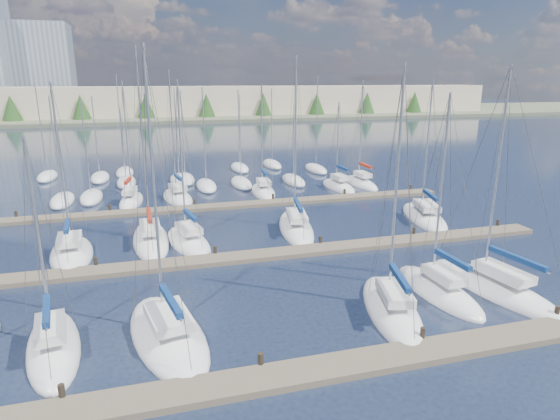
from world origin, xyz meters
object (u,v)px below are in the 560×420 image
object	(u,v)px
sailboat_i	(151,239)
sailboat_p	(263,191)
sailboat_o	(178,197)
sailboat_f	(494,288)
sailboat_k	(296,227)
sailboat_m	(424,217)
sailboat_h	(72,253)
sailboat_e	(438,291)
sailboat_r	(361,183)
sailboat_q	(338,186)
sailboat_n	(131,201)
sailboat_b	(54,347)
sailboat_d	(391,309)
sailboat_c	(168,334)
sailboat_j	(188,241)

from	to	relation	value
sailboat_i	sailboat_p	bearing A→B (deg)	45.49
sailboat_o	sailboat_f	bearing A→B (deg)	-67.20
sailboat_k	sailboat_m	xyz separation A→B (m)	(12.23, -0.15, -0.01)
sailboat_h	sailboat_p	bearing A→B (deg)	34.37
sailboat_e	sailboat_h	xyz separation A→B (m)	(-21.91, 12.63, -0.01)
sailboat_r	sailboat_q	bearing A→B (deg)	-164.91
sailboat_f	sailboat_n	distance (m)	35.02
sailboat_b	sailboat_m	size ratio (longest dim) A/B	0.82
sailboat_d	sailboat_q	distance (m)	30.23
sailboat_e	sailboat_k	world-z (taller)	sailboat_k
sailboat_i	sailboat_p	xyz separation A→B (m)	(12.36, 13.41, -0.00)
sailboat_e	sailboat_k	size ratio (longest dim) A/B	0.83
sailboat_i	sailboat_c	xyz separation A→B (m)	(0.62, -14.82, -0.01)
sailboat_i	sailboat_d	bearing A→B (deg)	-52.70
sailboat_q	sailboat_m	xyz separation A→B (m)	(2.69, -13.74, -0.00)
sailboat_e	sailboat_d	xyz separation A→B (m)	(-3.80, -1.30, -0.00)
sailboat_j	sailboat_n	bearing A→B (deg)	97.08
sailboat_c	sailboat_q	size ratio (longest dim) A/B	1.38
sailboat_m	sailboat_k	bearing A→B (deg)	-165.63
sailboat_p	sailboat_m	distance (m)	18.06
sailboat_d	sailboat_o	xyz separation A→B (m)	(-9.61, 28.69, 0.01)
sailboat_j	sailboat_o	bearing A→B (deg)	78.58
sailboat_r	sailboat_k	bearing A→B (deg)	-131.42
sailboat_j	sailboat_o	xyz separation A→B (m)	(0.14, 14.47, 0.01)
sailboat_q	sailboat_h	world-z (taller)	sailboat_h
sailboat_o	sailboat_j	bearing A→B (deg)	-98.91
sailboat_p	sailboat_r	world-z (taller)	sailboat_r
sailboat_i	sailboat_d	distance (m)	19.89
sailboat_b	sailboat_c	bearing A→B (deg)	-12.39
sailboat_r	sailboat_h	distance (m)	34.17
sailboat_d	sailboat_n	size ratio (longest dim) A/B	1.07
sailboat_i	sailboat_j	bearing A→B (deg)	-25.18
sailboat_i	sailboat_r	world-z (taller)	sailboat_i
sailboat_j	sailboat_q	bearing A→B (deg)	27.34
sailboat_i	sailboat_k	distance (m)	11.91
sailboat_e	sailboat_j	size ratio (longest dim) A/B	0.95
sailboat_n	sailboat_m	xyz separation A→B (m)	(25.90, -13.16, -0.03)
sailboat_p	sailboat_f	size ratio (longest dim) A/B	0.91
sailboat_i	sailboat_m	world-z (taller)	sailboat_i
sailboat_j	sailboat_n	distance (m)	14.81
sailboat_i	sailboat_p	size ratio (longest dim) A/B	1.23
sailboat_k	sailboat_p	bearing A→B (deg)	98.52
sailboat_r	sailboat_q	size ratio (longest dim) A/B	1.22
sailboat_i	sailboat_o	world-z (taller)	sailboat_i
sailboat_k	sailboat_b	bearing A→B (deg)	-128.53
sailboat_p	sailboat_q	xyz separation A→B (m)	(9.08, 0.05, -0.01)
sailboat_f	sailboat_n	bearing A→B (deg)	119.55
sailboat_q	sailboat_m	size ratio (longest dim) A/B	0.81
sailboat_e	sailboat_k	bearing A→B (deg)	105.65
sailboat_n	sailboat_m	size ratio (longest dim) A/B	0.99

